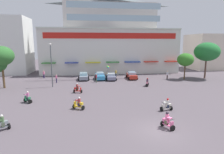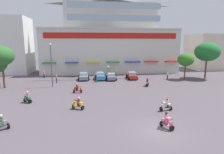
% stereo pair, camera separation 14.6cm
% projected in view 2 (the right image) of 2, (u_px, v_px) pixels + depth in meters
% --- Properties ---
extents(ground_plane, '(128.00, 128.00, 0.00)m').
position_uv_depth(ground_plane, '(127.00, 93.00, 29.28)').
color(ground_plane, '#564C53').
extents(colonial_building, '(34.20, 14.76, 19.64)m').
position_uv_depth(colonial_building, '(110.00, 39.00, 49.54)').
color(colonial_building, silver).
rests_on(colonial_building, ground).
extents(flank_building_left, '(12.48, 8.35, 13.86)m').
position_uv_depth(flank_building_left, '(4.00, 46.00, 46.71)').
color(flank_building_left, silver).
rests_on(flank_building_left, ground).
extents(flank_building_right, '(9.99, 9.99, 10.10)m').
position_uv_depth(flank_building_right, '(207.00, 52.00, 55.81)').
color(flank_building_right, beige).
rests_on(flank_building_right, ground).
extents(plaza_tree_0, '(4.01, 4.32, 7.16)m').
position_uv_depth(plaza_tree_0, '(1.00, 56.00, 31.48)').
color(plaza_tree_0, brown).
rests_on(plaza_tree_0, ground).
extents(plaza_tree_1, '(5.08, 5.45, 7.77)m').
position_uv_depth(plaza_tree_1, '(207.00, 52.00, 40.06)').
color(plaza_tree_1, brown).
rests_on(plaza_tree_1, ground).
extents(plaza_tree_3, '(3.36, 3.36, 5.55)m').
position_uv_depth(plaza_tree_3, '(186.00, 60.00, 39.30)').
color(plaza_tree_3, brown).
rests_on(plaza_tree_3, ground).
extents(parked_car_0, '(2.40, 4.06, 1.53)m').
position_uv_depth(parked_car_0, '(84.00, 76.00, 39.40)').
color(parked_car_0, gray).
rests_on(parked_car_0, ground).
extents(parked_car_1, '(2.35, 4.37, 1.54)m').
position_uv_depth(parked_car_1, '(100.00, 76.00, 39.75)').
color(parked_car_1, '#3793CB').
rests_on(parked_car_1, ground).
extents(parked_car_2, '(2.47, 4.07, 1.41)m').
position_uv_depth(parked_car_2, '(111.00, 76.00, 39.38)').
color(parked_car_2, slate).
rests_on(parked_car_2, ground).
extents(parked_car_3, '(2.39, 4.51, 1.50)m').
position_uv_depth(parked_car_3, '(132.00, 75.00, 40.58)').
color(parked_car_3, '#B02C1E').
rests_on(parked_car_3, ground).
extents(scooter_rider_0, '(1.40, 0.80, 1.58)m').
position_uv_depth(scooter_rider_0, '(77.00, 89.00, 29.13)').
color(scooter_rider_0, black).
rests_on(scooter_rider_0, ground).
extents(scooter_rider_1, '(1.46, 1.19, 1.50)m').
position_uv_depth(scooter_rider_1, '(78.00, 104.00, 21.94)').
color(scooter_rider_1, black).
rests_on(scooter_rider_1, ground).
extents(scooter_rider_2, '(1.01, 1.46, 1.49)m').
position_uv_depth(scooter_rider_2, '(147.00, 83.00, 33.70)').
color(scooter_rider_2, black).
rests_on(scooter_rider_2, ground).
extents(scooter_rider_3, '(1.39, 1.29, 1.49)m').
position_uv_depth(scooter_rider_3, '(1.00, 124.00, 16.52)').
color(scooter_rider_3, black).
rests_on(scooter_rider_3, ground).
extents(scooter_rider_4, '(1.46, 0.75, 1.47)m').
position_uv_depth(scooter_rider_4, '(166.00, 106.00, 21.42)').
color(scooter_rider_4, black).
rests_on(scooter_rider_4, ground).
extents(scooter_rider_5, '(1.29, 1.31, 1.54)m').
position_uv_depth(scooter_rider_5, '(28.00, 98.00, 24.36)').
color(scooter_rider_5, black).
rests_on(scooter_rider_5, ground).
extents(scooter_rider_7, '(1.01, 1.41, 1.55)m').
position_uv_depth(scooter_rider_7, '(167.00, 122.00, 16.96)').
color(scooter_rider_7, black).
rests_on(scooter_rider_7, ground).
extents(pedestrian_0, '(0.37, 0.37, 1.76)m').
position_uv_depth(pedestrian_0, '(167.00, 75.00, 40.08)').
color(pedestrian_0, black).
rests_on(pedestrian_0, ground).
extents(pedestrian_1, '(0.45, 0.45, 1.64)m').
position_uv_depth(pedestrian_1, '(56.00, 78.00, 36.45)').
color(pedestrian_1, '#261E43').
rests_on(pedestrian_1, ground).
extents(pedestrian_2, '(0.47, 0.47, 1.69)m').
position_uv_depth(pedestrian_2, '(44.00, 74.00, 41.37)').
color(pedestrian_2, '#2A1C4F').
rests_on(pedestrian_2, ground).
extents(pedestrian_3, '(0.53, 0.53, 1.64)m').
position_uv_depth(pedestrian_3, '(116.00, 73.00, 42.65)').
color(pedestrian_3, '#26314C').
rests_on(pedestrian_3, ground).
extents(pedestrian_4, '(0.42, 0.42, 1.73)m').
position_uv_depth(pedestrian_4, '(96.00, 78.00, 36.58)').
color(pedestrian_4, '#41543A').
rests_on(pedestrian_4, ground).
extents(streetlamp_near, '(0.40, 0.40, 7.57)m').
position_uv_depth(streetlamp_near, '(51.00, 62.00, 32.41)').
color(streetlamp_near, '#474C51').
rests_on(streetlamp_near, ground).
extents(balloon_vendor_cart, '(0.77, 0.95, 2.48)m').
position_uv_depth(balloon_vendor_cart, '(108.00, 72.00, 43.51)').
color(balloon_vendor_cart, '#9B7C4C').
rests_on(balloon_vendor_cart, ground).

